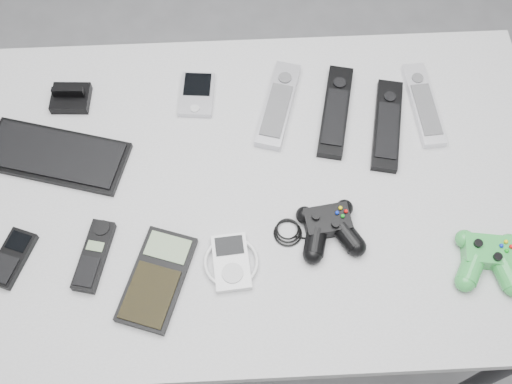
{
  "coord_description": "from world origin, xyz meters",
  "views": [
    {
      "loc": [
        -0.03,
        -0.56,
        1.86
      ],
      "look_at": [
        -0.01,
        -0.03,
        0.81
      ],
      "focal_mm": 42.0,
      "sensor_mm": 36.0,
      "label": 1
    }
  ],
  "objects_px": {
    "remote_silver_b": "(423,104)",
    "remote_silver_a": "(278,104)",
    "pda": "(197,94)",
    "mobile_phone": "(11,258)",
    "cordless_handset": "(94,256)",
    "desk": "(263,200)",
    "calculator": "(157,279)",
    "mp3_player": "(231,262)",
    "controller_black": "(329,227)",
    "pda_keyboard": "(56,155)",
    "remote_black_b": "(387,125)",
    "remote_black_a": "(336,111)",
    "controller_green": "(488,258)"
  },
  "relations": [
    {
      "from": "remote_silver_b",
      "to": "remote_silver_a",
      "type": "bearing_deg",
      "value": 173.97
    },
    {
      "from": "calculator",
      "to": "controller_black",
      "type": "distance_m",
      "value": 0.34
    },
    {
      "from": "mobile_phone",
      "to": "mp3_player",
      "type": "relative_size",
      "value": 1.03
    },
    {
      "from": "remote_silver_b",
      "to": "mobile_phone",
      "type": "relative_size",
      "value": 1.85
    },
    {
      "from": "desk",
      "to": "pda",
      "type": "xyz_separation_m",
      "value": [
        -0.13,
        0.22,
        0.08
      ]
    },
    {
      "from": "remote_silver_a",
      "to": "cordless_handset",
      "type": "distance_m",
      "value": 0.5
    },
    {
      "from": "desk",
      "to": "mobile_phone",
      "type": "height_order",
      "value": "mobile_phone"
    },
    {
      "from": "remote_silver_b",
      "to": "controller_black",
      "type": "bearing_deg",
      "value": -133.4
    },
    {
      "from": "remote_silver_a",
      "to": "pda",
      "type": "bearing_deg",
      "value": -175.85
    },
    {
      "from": "desk",
      "to": "remote_silver_a",
      "type": "height_order",
      "value": "remote_silver_a"
    },
    {
      "from": "pda",
      "to": "calculator",
      "type": "height_order",
      "value": "calculator"
    },
    {
      "from": "desk",
      "to": "controller_black",
      "type": "distance_m",
      "value": 0.18
    },
    {
      "from": "pda_keyboard",
      "to": "calculator",
      "type": "xyz_separation_m",
      "value": [
        0.22,
        -0.28,
        0.0
      ]
    },
    {
      "from": "remote_silver_b",
      "to": "cordless_handset",
      "type": "height_order",
      "value": "same"
    },
    {
      "from": "remote_black_b",
      "to": "mp3_player",
      "type": "bearing_deg",
      "value": -127.34
    },
    {
      "from": "remote_black_a",
      "to": "remote_silver_b",
      "type": "bearing_deg",
      "value": 15.46
    },
    {
      "from": "remote_silver_b",
      "to": "controller_green",
      "type": "distance_m",
      "value": 0.36
    },
    {
      "from": "mp3_player",
      "to": "mobile_phone",
      "type": "bearing_deg",
      "value": 171.48
    },
    {
      "from": "desk",
      "to": "controller_black",
      "type": "bearing_deg",
      "value": -42.35
    },
    {
      "from": "controller_green",
      "to": "calculator",
      "type": "bearing_deg",
      "value": -170.81
    },
    {
      "from": "remote_black_a",
      "to": "mobile_phone",
      "type": "distance_m",
      "value": 0.71
    },
    {
      "from": "remote_black_b",
      "to": "cordless_handset",
      "type": "height_order",
      "value": "same"
    },
    {
      "from": "pda_keyboard",
      "to": "mobile_phone",
      "type": "bearing_deg",
      "value": -89.41
    },
    {
      "from": "desk",
      "to": "calculator",
      "type": "bearing_deg",
      "value": -137.26
    },
    {
      "from": "mp3_player",
      "to": "controller_black",
      "type": "bearing_deg",
      "value": 12.52
    },
    {
      "from": "mobile_phone",
      "to": "calculator",
      "type": "xyz_separation_m",
      "value": [
        0.28,
        -0.05,
        -0.0
      ]
    },
    {
      "from": "controller_black",
      "to": "desk",
      "type": "bearing_deg",
      "value": 129.75
    },
    {
      "from": "desk",
      "to": "pda",
      "type": "distance_m",
      "value": 0.27
    },
    {
      "from": "remote_black_a",
      "to": "mobile_phone",
      "type": "xyz_separation_m",
      "value": [
        -0.65,
        -0.3,
        -0.0
      ]
    },
    {
      "from": "pda",
      "to": "cordless_handset",
      "type": "bearing_deg",
      "value": -112.96
    },
    {
      "from": "remote_silver_b",
      "to": "mobile_phone",
      "type": "distance_m",
      "value": 0.89
    },
    {
      "from": "remote_silver_b",
      "to": "pda_keyboard",
      "type": "bearing_deg",
      "value": -177.02
    },
    {
      "from": "pda_keyboard",
      "to": "remote_silver_b",
      "type": "distance_m",
      "value": 0.78
    },
    {
      "from": "calculator",
      "to": "remote_silver_a",
      "type": "bearing_deg",
      "value": 75.37
    },
    {
      "from": "mp3_player",
      "to": "controller_green",
      "type": "xyz_separation_m",
      "value": [
        0.48,
        -0.02,
        0.01
      ]
    },
    {
      "from": "remote_black_b",
      "to": "remote_silver_b",
      "type": "height_order",
      "value": "same"
    },
    {
      "from": "pda_keyboard",
      "to": "controller_black",
      "type": "bearing_deg",
      "value": -3.77
    },
    {
      "from": "pda",
      "to": "calculator",
      "type": "relative_size",
      "value": 0.59
    },
    {
      "from": "desk",
      "to": "remote_black_a",
      "type": "xyz_separation_m",
      "value": [
        0.16,
        0.16,
        0.08
      ]
    },
    {
      "from": "pda_keyboard",
      "to": "calculator",
      "type": "height_order",
      "value": "calculator"
    },
    {
      "from": "remote_silver_b",
      "to": "cordless_handset",
      "type": "xyz_separation_m",
      "value": [
        -0.68,
        -0.32,
        0.0
      ]
    },
    {
      "from": "remote_black_b",
      "to": "controller_green",
      "type": "height_order",
      "value": "controller_green"
    },
    {
      "from": "desk",
      "to": "remote_silver_a",
      "type": "relative_size",
      "value": 5.42
    },
    {
      "from": "pda",
      "to": "mobile_phone",
      "type": "bearing_deg",
      "value": -128.93
    },
    {
      "from": "desk",
      "to": "cordless_handset",
      "type": "xyz_separation_m",
      "value": [
        -0.33,
        -0.14,
        0.08
      ]
    },
    {
      "from": "remote_black_b",
      "to": "remote_silver_a",
      "type": "bearing_deg",
      "value": 176.62
    },
    {
      "from": "desk",
      "to": "pda",
      "type": "bearing_deg",
      "value": 120.87
    },
    {
      "from": "pda",
      "to": "controller_green",
      "type": "distance_m",
      "value": 0.68
    },
    {
      "from": "pda",
      "to": "mp3_player",
      "type": "bearing_deg",
      "value": -75.69
    },
    {
      "from": "pda",
      "to": "controller_black",
      "type": "height_order",
      "value": "controller_black"
    }
  ]
}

